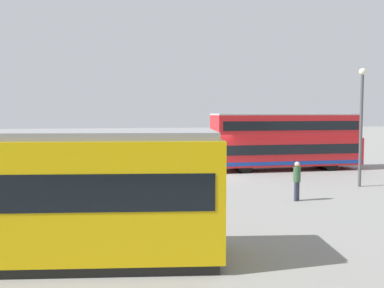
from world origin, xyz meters
TOP-DOWN VIEW (x-y plane):
  - ground_plane at (0.00, 0.00)m, footprint 160.00×160.00m
  - double_decker_bus at (-5.32, -1.78)m, footprint 10.27×2.80m
  - pedestrian_near_railing at (3.07, 5.98)m, footprint 0.42×0.42m
  - pedestrian_crossing at (-1.87, 8.10)m, footprint 0.45×0.45m
  - pedestrian_railing at (5.55, 6.70)m, footprint 7.35×1.12m
  - street_lamp at (-6.63, 5.24)m, footprint 0.36×0.36m

SIDE VIEW (x-z plane):
  - ground_plane at x=0.00m, z-range 0.00..0.00m
  - pedestrian_railing at x=5.55m, z-range 0.20..1.28m
  - pedestrian_near_railing at x=3.07m, z-range 0.11..1.70m
  - pedestrian_crossing at x=-1.87m, z-range 0.14..1.88m
  - double_decker_bus at x=-5.32m, z-range 0.05..3.87m
  - street_lamp at x=-6.63m, z-range 0.57..6.75m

